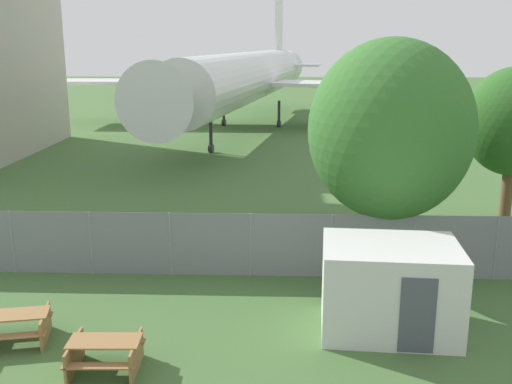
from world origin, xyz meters
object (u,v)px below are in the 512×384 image
at_px(portable_cabin, 390,287).
at_px(tree_near_hangar, 391,131).
at_px(picnic_bench_near_cabin, 105,352).
at_px(airplane, 248,78).
at_px(picnic_bench_open_grass, 11,325).

distance_m(portable_cabin, tree_near_hangar, 5.59).
relative_size(portable_cabin, picnic_bench_near_cabin, 2.15).
height_order(airplane, tree_near_hangar, airplane).
distance_m(picnic_bench_open_grass, tree_near_hangar, 12.17).
xyz_separation_m(airplane, tree_near_hangar, (6.16, -32.37, 0.26)).
relative_size(airplane, portable_cabin, 12.42).
distance_m(airplane, tree_near_hangar, 32.95).
bearing_deg(tree_near_hangar, portable_cabin, -98.01).
relative_size(portable_cabin, picnic_bench_open_grass, 1.72).
xyz_separation_m(airplane, picnic_bench_near_cabin, (-1.20, -39.07, -3.82)).
bearing_deg(portable_cabin, airplane, 102.20).
bearing_deg(airplane, picnic_bench_near_cabin, 7.41).
bearing_deg(picnic_bench_near_cabin, airplane, 88.24).
bearing_deg(picnic_bench_near_cabin, portable_cabin, 18.89).
relative_size(picnic_bench_near_cabin, picnic_bench_open_grass, 0.80).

